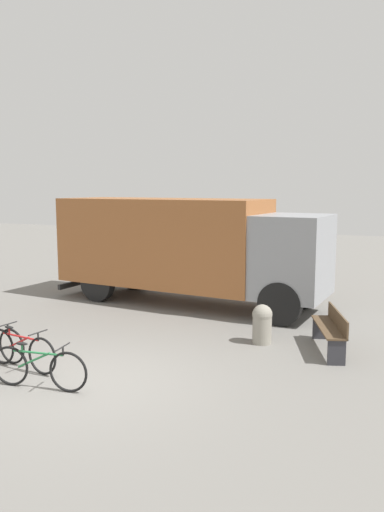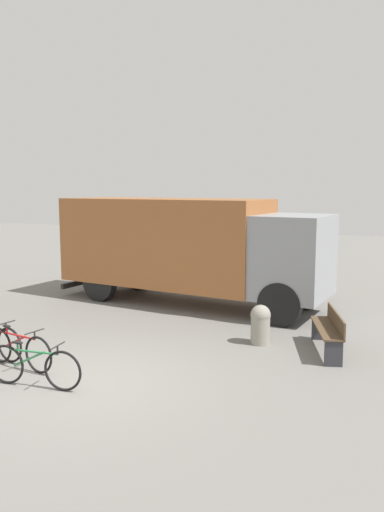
{
  "view_description": "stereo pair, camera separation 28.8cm",
  "coord_description": "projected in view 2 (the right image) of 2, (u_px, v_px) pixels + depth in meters",
  "views": [
    {
      "loc": [
        4.81,
        -7.03,
        3.36
      ],
      "look_at": [
        0.15,
        4.37,
        1.67
      ],
      "focal_mm": 35.0,
      "sensor_mm": 36.0,
      "label": 1
    },
    {
      "loc": [
        5.07,
        -6.92,
        3.36
      ],
      "look_at": [
        0.15,
        4.37,
        1.67
      ],
      "focal_mm": 35.0,
      "sensor_mm": 36.0,
      "label": 2
    }
  ],
  "objects": [
    {
      "name": "park_bench",
      "position": [
        330.0,
        329.0,
        10.19
      ],
      "size": [
        0.94,
        1.83,
        0.85
      ],
      "rotation": [
        0.0,
        0.0,
        1.89
      ],
      "color": "brown",
      "rests_on": "ground"
    },
    {
      "name": "bicycle_middle",
      "position": [
        18.0,
        348.0,
        9.33
      ],
      "size": [
        1.78,
        0.44,
        0.78
      ],
      "rotation": [
        0.0,
        0.0,
        -0.14
      ],
      "color": "black",
      "rests_on": "ground"
    },
    {
      "name": "delivery_truck",
      "position": [
        187.0,
        245.0,
        14.37
      ],
      "size": [
        8.15,
        3.02,
        3.04
      ],
      "rotation": [
        0.0,
        0.0,
        -0.1
      ],
      "color": "#99592D",
      "rests_on": "ground"
    },
    {
      "name": "ground_plane",
      "position": [
        85.0,
        381.0,
        8.75
      ],
      "size": [
        60.0,
        60.0,
        0.0
      ],
      "primitive_type": "plane",
      "color": "slate"
    },
    {
      "name": "bollard_near_bench",
      "position": [
        260.0,
        323.0,
        10.76
      ],
      "size": [
        0.44,
        0.44,
        0.86
      ],
      "color": "gray",
      "rests_on": "ground"
    },
    {
      "name": "bicycle_far",
      "position": [
        34.0,
        366.0,
        8.41
      ],
      "size": [
        1.79,
        0.44,
        0.78
      ],
      "rotation": [
        0.0,
        0.0,
        0.12
      ],
      "color": "black",
      "rests_on": "ground"
    }
  ]
}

